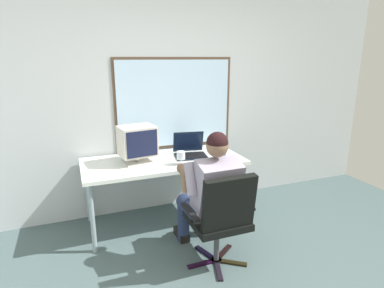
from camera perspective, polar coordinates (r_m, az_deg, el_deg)
wall_rear at (r=3.82m, az=-3.48°, el=8.22°), size 5.75×0.08×2.69m
desk at (r=3.47m, az=-5.10°, el=-3.71°), size 1.71×0.78×0.74m
office_chair at (r=2.78m, az=5.45°, el=-12.56°), size 0.57×0.55×0.90m
person_seated at (r=2.93m, az=3.34°, el=-8.52°), size 0.53×0.75×1.21m
crt_monitor at (r=3.34m, az=-9.75°, el=0.41°), size 0.40×0.34×0.39m
laptop at (r=3.59m, az=-0.40°, el=-0.96°), size 0.39×0.38×0.25m
wine_glass at (r=3.27m, az=-2.00°, el=-2.17°), size 0.09×0.09×0.14m
coffee_mug at (r=3.46m, az=5.36°, el=-1.87°), size 0.09×0.09×0.11m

